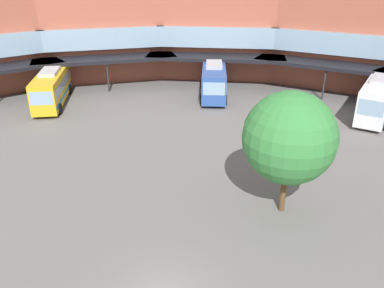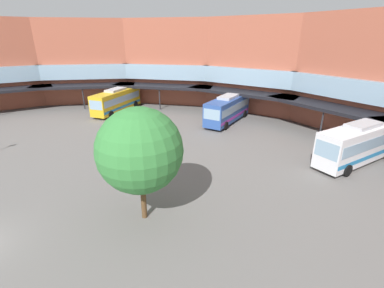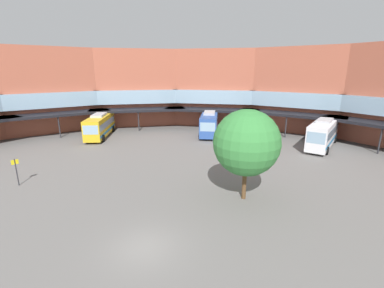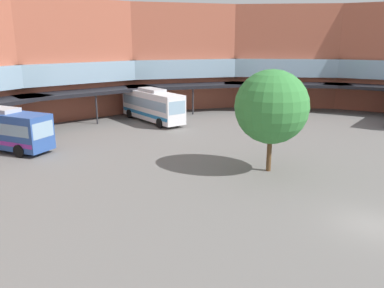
{
  "view_description": "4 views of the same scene",
  "coord_description": "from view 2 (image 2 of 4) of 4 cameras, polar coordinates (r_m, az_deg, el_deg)",
  "views": [
    {
      "loc": [
        5.37,
        -12.34,
        13.92
      ],
      "look_at": [
        -2.95,
        13.4,
        1.48
      ],
      "focal_mm": 36.57,
      "sensor_mm": 36.0,
      "label": 1
    },
    {
      "loc": [
        17.87,
        0.16,
        11.53
      ],
      "look_at": [
        1.91,
        15.74,
        2.75
      ],
      "focal_mm": 25.83,
      "sensor_mm": 36.0,
      "label": 2
    },
    {
      "loc": [
        8.04,
        -12.18,
        10.62
      ],
      "look_at": [
        -2.39,
        13.92,
        2.8
      ],
      "focal_mm": 25.13,
      "sensor_mm": 36.0,
      "label": 3
    },
    {
      "loc": [
        -21.0,
        -4.96,
        9.76
      ],
      "look_at": [
        -1.38,
        11.57,
        2.82
      ],
      "focal_mm": 36.69,
      "sensor_mm": 36.0,
      "label": 4
    }
  ],
  "objects": [
    {
      "name": "plaza_tree",
      "position": [
        17.35,
        -10.72,
        -1.35
      ],
      "size": [
        5.44,
        5.44,
        7.64
      ],
      "color": "brown",
      "rests_on": "ground"
    },
    {
      "name": "bus_1",
      "position": [
        46.17,
        -15.3,
        8.7
      ],
      "size": [
        6.66,
        10.33,
        3.75
      ],
      "rotation": [
        0.0,
        0.0,
        5.16
      ],
      "color": "gold",
      "rests_on": "ground"
    },
    {
      "name": "station_building",
      "position": [
        31.71,
        11.09,
        12.67
      ],
      "size": [
        87.34,
        44.64,
        14.26
      ],
      "color": "#AD5942",
      "rests_on": "ground"
    },
    {
      "name": "bus_3",
      "position": [
        39.51,
        7.39,
        7.24
      ],
      "size": [
        5.15,
        10.48,
        3.81
      ],
      "rotation": [
        0.0,
        0.0,
        4.98
      ],
      "color": "#2D519E",
      "rests_on": "ground"
    },
    {
      "name": "bus_0",
      "position": [
        30.69,
        31.25,
        0.2
      ],
      "size": [
        4.72,
        10.65,
        3.99
      ],
      "rotation": [
        0.0,
        0.0,
        4.49
      ],
      "color": "white",
      "rests_on": "ground"
    }
  ]
}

